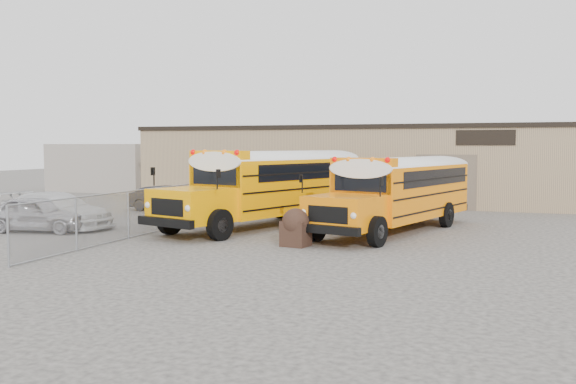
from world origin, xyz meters
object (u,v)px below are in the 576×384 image
(tarp_bundle, at_px, (296,227))
(car_white, at_px, (57,210))
(school_bus_left, at_px, (355,175))
(car_dark, at_px, (166,199))
(school_bus_right, at_px, (454,180))
(car_silver, at_px, (38,214))

(tarp_bundle, xyz_separation_m, car_white, (-11.05, 1.20, 0.08))
(school_bus_left, height_order, car_white, school_bus_left)
(car_dark, bearing_deg, tarp_bundle, -124.94)
(school_bus_right, height_order, car_silver, school_bus_right)
(car_silver, bearing_deg, school_bus_right, -63.71)
(tarp_bundle, distance_m, car_white, 11.11)
(school_bus_right, xyz_separation_m, tarp_bundle, (-4.27, -11.40, -1.10))
(car_dark, bearing_deg, car_white, -179.39)
(car_dark, bearing_deg, car_silver, -178.49)
(tarp_bundle, distance_m, car_dark, 13.65)
(car_dark, bearing_deg, school_bus_left, -67.59)
(tarp_bundle, bearing_deg, car_dark, 139.25)
(tarp_bundle, height_order, car_white, car_white)
(school_bus_left, relative_size, car_dark, 2.88)
(car_silver, height_order, car_dark, car_silver)
(tarp_bundle, bearing_deg, car_silver, 179.90)
(school_bus_right, relative_size, car_silver, 2.53)
(tarp_bundle, relative_size, car_dark, 0.33)
(car_silver, bearing_deg, school_bus_left, -51.44)
(school_bus_left, distance_m, school_bus_right, 5.07)
(car_white, bearing_deg, school_bus_right, -50.36)
(tarp_bundle, bearing_deg, school_bus_left, 93.82)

